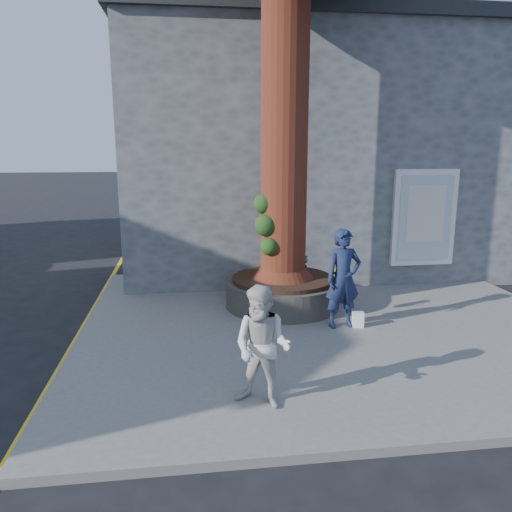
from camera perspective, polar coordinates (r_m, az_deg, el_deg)
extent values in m
plane|color=black|center=(8.34, 0.10, -10.91)|extent=(120.00, 120.00, 0.00)
cube|color=slate|center=(9.52, 8.32, -7.62)|extent=(9.00, 8.00, 0.12)
cube|color=yellow|center=(9.41, -19.74, -8.86)|extent=(0.10, 30.00, 0.01)
cube|color=#535659|center=(15.20, 5.87, 11.24)|extent=(10.00, 8.00, 6.00)
cube|color=black|center=(15.46, 6.15, 22.99)|extent=(10.30, 8.30, 0.30)
cube|color=white|center=(12.09, 18.64, 4.17)|extent=(1.50, 0.12, 2.20)
cube|color=silver|center=(12.03, 18.77, 4.12)|extent=(1.25, 0.04, 1.95)
cube|color=silver|center=(12.00, 18.84, 4.58)|extent=(0.90, 0.02, 1.30)
cylinder|color=black|center=(10.19, 3.04, -4.26)|extent=(2.30, 2.30, 0.52)
cylinder|color=black|center=(10.11, 3.06, -2.63)|extent=(2.04, 2.04, 0.08)
cylinder|color=#4C1F13|center=(9.83, 3.33, 19.23)|extent=(0.90, 0.90, 7.50)
cone|color=#4C1F13|center=(10.01, 3.08, -0.47)|extent=(1.24, 1.24, 0.70)
sphere|color=#1C3A13|center=(9.61, 1.13, 3.55)|extent=(0.44, 0.44, 0.44)
sphere|color=#1C3A13|center=(9.59, 1.56, 1.11)|extent=(0.36, 0.36, 0.36)
sphere|color=#1C3A13|center=(9.67, 0.91, 6.00)|extent=(0.40, 0.40, 0.40)
imported|color=#172040|center=(8.98, 9.94, -2.56)|extent=(0.70, 0.50, 1.78)
imported|color=beige|center=(6.23, 0.74, -10.36)|extent=(0.95, 0.88, 1.55)
cube|color=white|center=(9.21, 11.57, -7.12)|extent=(0.22, 0.15, 0.28)
imported|color=gray|center=(10.66, 5.52, -0.68)|extent=(0.21, 0.16, 0.35)
imported|color=gray|center=(9.45, 9.04, -2.47)|extent=(0.22, 0.23, 0.36)
imported|color=gray|center=(9.45, 9.11, -2.54)|extent=(0.25, 0.25, 0.33)
imported|color=gray|center=(9.46, 9.10, -2.67)|extent=(0.33, 0.34, 0.29)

